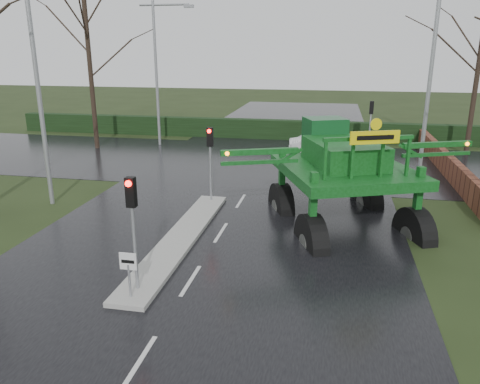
% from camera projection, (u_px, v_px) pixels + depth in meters
% --- Properties ---
extents(ground, '(140.00, 140.00, 0.00)m').
position_uv_depth(ground, '(191.00, 281.00, 14.43)').
color(ground, black).
rests_on(ground, ground).
extents(road_main, '(14.00, 80.00, 0.02)m').
position_uv_depth(road_main, '(248.00, 189.00, 23.80)').
color(road_main, black).
rests_on(road_main, ground).
extents(road_cross, '(80.00, 12.00, 0.02)m').
position_uv_depth(road_cross, '(265.00, 162.00, 29.42)').
color(road_cross, black).
rests_on(road_cross, ground).
extents(median_island, '(1.20, 10.00, 0.16)m').
position_uv_depth(median_island, '(181.00, 238.00, 17.46)').
color(median_island, gray).
rests_on(median_island, ground).
extents(hedge_row, '(44.00, 0.90, 1.50)m').
position_uv_depth(hedge_row, '(280.00, 130.00, 36.70)').
color(hedge_row, black).
rests_on(hedge_row, ground).
extents(brick_wall, '(0.40, 20.00, 1.20)m').
position_uv_depth(brick_wall, '(443.00, 160.00, 27.29)').
color(brick_wall, '#592D1E').
rests_on(brick_wall, ground).
extents(keep_left_sign, '(0.50, 0.07, 1.35)m').
position_uv_depth(keep_left_sign, '(129.00, 268.00, 12.95)').
color(keep_left_sign, gray).
rests_on(keep_left_sign, ground).
extents(traffic_signal_near, '(0.26, 0.33, 3.52)m').
position_uv_depth(traffic_signal_near, '(132.00, 210.00, 12.96)').
color(traffic_signal_near, gray).
rests_on(traffic_signal_near, ground).
extents(traffic_signal_mid, '(0.26, 0.33, 3.52)m').
position_uv_depth(traffic_signal_mid, '(210.00, 148.00, 20.93)').
color(traffic_signal_mid, gray).
rests_on(traffic_signal_mid, ground).
extents(traffic_signal_far, '(0.26, 0.33, 3.52)m').
position_uv_depth(traffic_signal_far, '(371.00, 115.00, 31.21)').
color(traffic_signal_far, gray).
rests_on(traffic_signal_far, ground).
extents(street_light_left_near, '(3.85, 0.30, 10.00)m').
position_uv_depth(street_light_left_near, '(42.00, 70.00, 19.81)').
color(street_light_left_near, gray).
rests_on(street_light_left_near, ground).
extents(street_light_right, '(3.85, 0.30, 10.00)m').
position_uv_depth(street_light_right, '(425.00, 68.00, 22.38)').
color(street_light_right, gray).
rests_on(street_light_right, ground).
extents(street_light_left_far, '(3.85, 0.30, 10.00)m').
position_uv_depth(street_light_left_far, '(160.00, 61.00, 32.94)').
color(street_light_left_far, gray).
rests_on(street_light_left_far, ground).
extents(tree_left_far, '(7.70, 7.70, 13.26)m').
position_uv_depth(tree_left_far, '(88.00, 44.00, 31.52)').
color(tree_left_far, black).
rests_on(tree_left_far, ground).
extents(tree_right_far, '(7.00, 7.00, 12.05)m').
position_uv_depth(tree_right_far, '(480.00, 54.00, 29.77)').
color(tree_right_far, black).
rests_on(tree_right_far, ground).
extents(crop_sprayer, '(9.59, 7.69, 5.73)m').
position_uv_depth(crop_sprayer, '(312.00, 171.00, 16.58)').
color(crop_sprayer, black).
rests_on(crop_sprayer, ground).
extents(white_sedan, '(5.16, 2.24, 1.65)m').
position_uv_depth(white_sedan, '(327.00, 159.00, 30.19)').
color(white_sedan, silver).
rests_on(white_sedan, ground).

